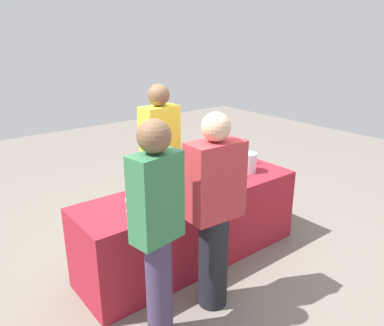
{
  "coord_description": "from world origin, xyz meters",
  "views": [
    {
      "loc": [
        -2.07,
        -2.61,
        2.17
      ],
      "look_at": [
        0.0,
        0.0,
        1.02
      ],
      "focal_mm": 35.6,
      "sensor_mm": 36.0,
      "label": 1
    }
  ],
  "objects_px": {
    "wine_bottle_5": "(234,158)",
    "guest_0": "(157,226)",
    "wine_glass_1": "(202,180)",
    "wine_glass_3": "(240,169)",
    "wine_bottle_0": "(140,188)",
    "wine_bottle_3": "(192,171)",
    "wine_glass_2": "(220,177)",
    "wine_bottle_4": "(201,167)",
    "wine_bottle_2": "(163,176)",
    "wine_glass_0": "(129,201)",
    "wine_bottle_1": "(148,183)",
    "guest_1": "(214,209)",
    "ice_bucket": "(247,162)",
    "server_pouring": "(160,156)",
    "wine_bottle_6": "(245,155)"
  },
  "relations": [
    {
      "from": "guest_1",
      "to": "server_pouring",
      "type": "bearing_deg",
      "value": 78.77
    },
    {
      "from": "wine_bottle_0",
      "to": "wine_glass_3",
      "type": "xyz_separation_m",
      "value": [
        1.07,
        -0.16,
        -0.02
      ]
    },
    {
      "from": "wine_bottle_6",
      "to": "wine_glass_2",
      "type": "xyz_separation_m",
      "value": [
        -0.64,
        -0.3,
        -0.01
      ]
    },
    {
      "from": "ice_bucket",
      "to": "guest_1",
      "type": "bearing_deg",
      "value": -148.56
    },
    {
      "from": "wine_glass_0",
      "to": "wine_glass_3",
      "type": "distance_m",
      "value": 1.26
    },
    {
      "from": "wine_bottle_5",
      "to": "guest_0",
      "type": "height_order",
      "value": "guest_0"
    },
    {
      "from": "wine_bottle_4",
      "to": "wine_glass_0",
      "type": "bearing_deg",
      "value": -167.27
    },
    {
      "from": "wine_glass_0",
      "to": "wine_glass_2",
      "type": "xyz_separation_m",
      "value": [
        0.95,
        -0.06,
        0.01
      ]
    },
    {
      "from": "guest_0",
      "to": "wine_bottle_1",
      "type": "bearing_deg",
      "value": 52.92
    },
    {
      "from": "wine_bottle_0",
      "to": "wine_bottle_6",
      "type": "xyz_separation_m",
      "value": [
        1.41,
        0.1,
        -0.0
      ]
    },
    {
      "from": "wine_bottle_1",
      "to": "ice_bucket",
      "type": "height_order",
      "value": "wine_bottle_1"
    },
    {
      "from": "wine_bottle_0",
      "to": "ice_bucket",
      "type": "bearing_deg",
      "value": -3.84
    },
    {
      "from": "wine_bottle_0",
      "to": "wine_bottle_3",
      "type": "distance_m",
      "value": 0.6
    },
    {
      "from": "wine_glass_1",
      "to": "wine_glass_3",
      "type": "height_order",
      "value": "wine_glass_1"
    },
    {
      "from": "wine_glass_0",
      "to": "wine_bottle_1",
      "type": "bearing_deg",
      "value": 32.3
    },
    {
      "from": "ice_bucket",
      "to": "server_pouring",
      "type": "distance_m",
      "value": 0.92
    },
    {
      "from": "wine_glass_3",
      "to": "server_pouring",
      "type": "xyz_separation_m",
      "value": [
        -0.49,
        0.7,
        0.06
      ]
    },
    {
      "from": "wine_bottle_6",
      "to": "wine_glass_0",
      "type": "distance_m",
      "value": 1.61
    },
    {
      "from": "wine_glass_2",
      "to": "wine_glass_3",
      "type": "distance_m",
      "value": 0.31
    },
    {
      "from": "ice_bucket",
      "to": "wine_bottle_6",
      "type": "bearing_deg",
      "value": 50.72
    },
    {
      "from": "wine_bottle_0",
      "to": "wine_bottle_1",
      "type": "height_order",
      "value": "wine_bottle_1"
    },
    {
      "from": "wine_bottle_5",
      "to": "wine_glass_3",
      "type": "bearing_deg",
      "value": -123.31
    },
    {
      "from": "wine_bottle_3",
      "to": "wine_bottle_6",
      "type": "distance_m",
      "value": 0.81
    },
    {
      "from": "wine_bottle_1",
      "to": "wine_bottle_5",
      "type": "distance_m",
      "value": 1.12
    },
    {
      "from": "server_pouring",
      "to": "wine_bottle_4",
      "type": "bearing_deg",
      "value": 107.73
    },
    {
      "from": "wine_bottle_1",
      "to": "guest_1",
      "type": "bearing_deg",
      "value": -80.38
    },
    {
      "from": "wine_bottle_4",
      "to": "server_pouring",
      "type": "bearing_deg",
      "value": 111.41
    },
    {
      "from": "wine_glass_1",
      "to": "wine_glass_3",
      "type": "distance_m",
      "value": 0.5
    },
    {
      "from": "wine_bottle_4",
      "to": "wine_bottle_5",
      "type": "relative_size",
      "value": 1.07
    },
    {
      "from": "wine_bottle_0",
      "to": "wine_bottle_1",
      "type": "relative_size",
      "value": 0.96
    },
    {
      "from": "wine_glass_2",
      "to": "ice_bucket",
      "type": "relative_size",
      "value": 0.66
    },
    {
      "from": "wine_bottle_2",
      "to": "wine_bottle_5",
      "type": "xyz_separation_m",
      "value": [
        0.93,
        0.0,
        -0.01
      ]
    },
    {
      "from": "wine_bottle_2",
      "to": "wine_glass_0",
      "type": "relative_size",
      "value": 2.61
    },
    {
      "from": "wine_bottle_0",
      "to": "wine_bottle_3",
      "type": "bearing_deg",
      "value": 3.25
    },
    {
      "from": "wine_bottle_5",
      "to": "wine_glass_0",
      "type": "xyz_separation_m",
      "value": [
        -1.42,
        -0.22,
        -0.02
      ]
    },
    {
      "from": "wine_bottle_1",
      "to": "wine_glass_1",
      "type": "relative_size",
      "value": 2.26
    },
    {
      "from": "wine_bottle_4",
      "to": "wine_glass_2",
      "type": "xyz_separation_m",
      "value": [
        0.01,
        -0.28,
        -0.02
      ]
    },
    {
      "from": "wine_glass_1",
      "to": "guest_0",
      "type": "relative_size",
      "value": 0.08
    },
    {
      "from": "wine_bottle_6",
      "to": "wine_glass_2",
      "type": "height_order",
      "value": "wine_bottle_6"
    },
    {
      "from": "wine_bottle_6",
      "to": "wine_glass_3",
      "type": "bearing_deg",
      "value": -142.32
    },
    {
      "from": "guest_0",
      "to": "guest_1",
      "type": "xyz_separation_m",
      "value": [
        0.55,
        0.04,
        -0.05
      ]
    },
    {
      "from": "wine_bottle_3",
      "to": "wine_bottle_4",
      "type": "height_order",
      "value": "wine_bottle_3"
    },
    {
      "from": "wine_bottle_2",
      "to": "wine_bottle_3",
      "type": "relative_size",
      "value": 1.03
    },
    {
      "from": "wine_bottle_4",
      "to": "guest_0",
      "type": "xyz_separation_m",
      "value": [
        -1.07,
        -0.81,
        0.04
      ]
    },
    {
      "from": "wine_glass_0",
      "to": "wine_glass_3",
      "type": "bearing_deg",
      "value": -0.94
    },
    {
      "from": "wine_glass_0",
      "to": "server_pouring",
      "type": "distance_m",
      "value": 1.02
    },
    {
      "from": "wine_bottle_3",
      "to": "wine_glass_0",
      "type": "relative_size",
      "value": 2.54
    },
    {
      "from": "wine_bottle_1",
      "to": "guest_1",
      "type": "xyz_separation_m",
      "value": [
        0.13,
        -0.76,
        -0.0
      ]
    },
    {
      "from": "wine_bottle_2",
      "to": "wine_glass_1",
      "type": "xyz_separation_m",
      "value": [
        0.27,
        -0.24,
        -0.03
      ]
    },
    {
      "from": "wine_bottle_6",
      "to": "wine_glass_0",
      "type": "bearing_deg",
      "value": -171.44
    }
  ]
}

